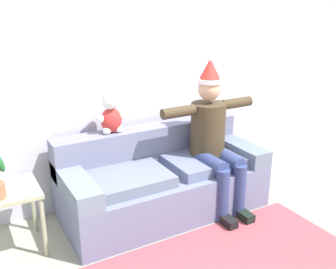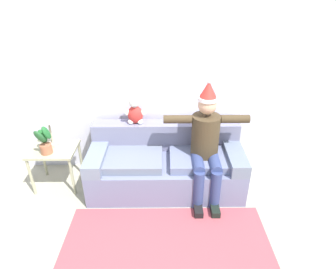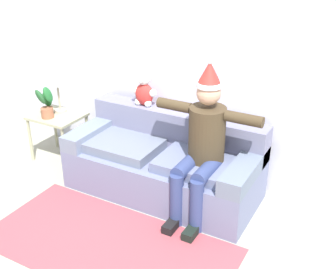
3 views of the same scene
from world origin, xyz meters
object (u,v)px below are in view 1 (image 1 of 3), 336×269
person_seated (213,134)px  teddy_bear (111,115)px  side_table (2,201)px  couch (162,180)px

person_seated → teddy_bear: 0.99m
teddy_bear → side_table: teddy_bear is taller
teddy_bear → side_table: (-1.05, -0.25, -0.49)m
couch → side_table: size_ratio=3.37×
person_seated → side_table: person_seated is taller
person_seated → teddy_bear: size_ratio=3.92×
couch → side_table: 1.45m
person_seated → side_table: (-1.92, 0.17, -0.28)m
couch → side_table: couch is taller
couch → teddy_bear: size_ratio=5.10×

